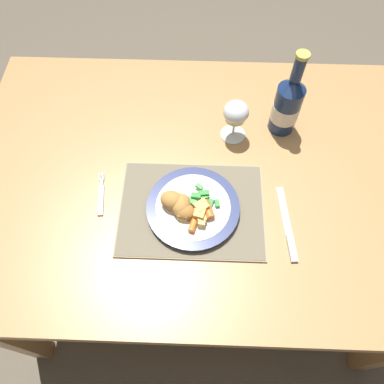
% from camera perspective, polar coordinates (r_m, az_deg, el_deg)
% --- Properties ---
extents(ground_plane, '(6.00, 6.00, 0.00)m').
position_cam_1_polar(ground_plane, '(1.70, 1.48, -10.63)').
color(ground_plane, brown).
extents(dining_table, '(1.34, 0.88, 0.74)m').
position_cam_1_polar(dining_table, '(1.10, 2.24, 0.45)').
color(dining_table, '#AD7F4C').
rests_on(dining_table, ground).
extents(placemat, '(0.37, 0.28, 0.01)m').
position_cam_1_polar(placemat, '(0.97, -0.06, -2.61)').
color(placemat, gray).
rests_on(placemat, dining_table).
extents(dinner_plate, '(0.24, 0.24, 0.02)m').
position_cam_1_polar(dinner_plate, '(0.95, 0.16, -2.41)').
color(dinner_plate, white).
rests_on(dinner_plate, placemat).
extents(breaded_croquettes, '(0.10, 0.09, 0.04)m').
position_cam_1_polar(breaded_croquettes, '(0.93, -2.13, -1.90)').
color(breaded_croquettes, '#B77F3D').
rests_on(breaded_croquettes, dinner_plate).
extents(green_beans_pile, '(0.09, 0.07, 0.02)m').
position_cam_1_polar(green_beans_pile, '(0.95, 1.51, -0.86)').
color(green_beans_pile, '#338438').
rests_on(green_beans_pile, dinner_plate).
extents(glazed_carrots, '(0.07, 0.09, 0.02)m').
position_cam_1_polar(glazed_carrots, '(0.93, 1.79, -3.36)').
color(glazed_carrots, orange).
rests_on(glazed_carrots, dinner_plate).
extents(fork, '(0.03, 0.13, 0.01)m').
position_cam_1_polar(fork, '(1.01, -13.70, -0.73)').
color(fork, silver).
rests_on(fork, dining_table).
extents(table_knife, '(0.04, 0.21, 0.01)m').
position_cam_1_polar(table_knife, '(0.97, 14.42, -5.58)').
color(table_knife, silver).
rests_on(table_knife, dining_table).
extents(wine_glass, '(0.07, 0.07, 0.13)m').
position_cam_1_polar(wine_glass, '(1.04, 6.69, 11.72)').
color(wine_glass, silver).
rests_on(wine_glass, dining_table).
extents(bottle, '(0.08, 0.08, 0.27)m').
position_cam_1_polar(bottle, '(1.08, 14.31, 12.80)').
color(bottle, navy).
rests_on(bottle, dining_table).
extents(roast_potatoes, '(0.08, 0.07, 0.03)m').
position_cam_1_polar(roast_potatoes, '(0.92, 0.89, -3.29)').
color(roast_potatoes, '#DBB256').
rests_on(roast_potatoes, dinner_plate).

